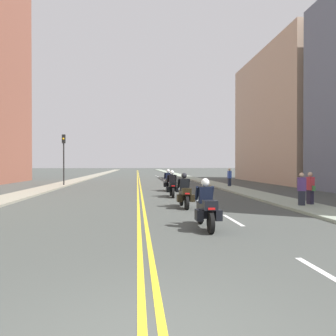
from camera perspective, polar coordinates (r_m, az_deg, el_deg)
The scene contains 15 objects.
ground_plane at distance 51.52m, azimuth -5.21°, elevation -1.61°, with size 264.00×264.00×0.00m, color #414541.
sidewalk_left at distance 52.03m, azimuth -13.51°, elevation -1.53°, with size 2.06×144.00×0.12m, color gray.
sidewalk_right at distance 52.08m, azimuth 3.09°, elevation -1.51°, with size 2.06×144.00×0.12m, color #94A08D.
centreline_yellow_inner at distance 51.52m, azimuth -5.34°, elevation -1.60°, with size 0.12×132.00×0.01m, color yellow.
centreline_yellow_outer at distance 51.52m, azimuth -5.07°, elevation -1.60°, with size 0.12×132.00×0.01m, color yellow.
lane_dashes_white at distance 32.72m, azimuth 0.60°, elevation -2.88°, with size 0.14×56.40×0.01m.
building_right_1 at distance 40.32m, azimuth 21.15°, elevation 8.15°, with size 8.46×17.69×14.62m.
motorcycle_0 at distance 10.25m, azimuth 6.61°, elevation -6.96°, with size 0.76×2.24×1.57m.
motorcycle_1 at distance 15.13m, azimuth 2.87°, elevation -4.51°, with size 0.77×2.09×1.61m.
motorcycle_2 at distance 20.10m, azimuth 0.72°, elevation -3.22°, with size 0.77×2.10×1.64m.
motorcycle_3 at distance 24.60m, azimuth 0.05°, elevation -2.48°, with size 0.77×2.12×1.65m.
traffic_light_near at distance 31.56m, azimuth -17.68°, elevation 2.90°, with size 0.28×0.38×4.74m.
pedestrian_0 at distance 16.93m, azimuth 23.49°, elevation -3.34°, with size 0.29×0.50×1.64m.
pedestrian_1 at distance 29.06m, azimuth 10.63°, elevation -1.64°, with size 0.29×0.50×1.66m.
pedestrian_2 at distance 16.29m, azimuth 22.22°, elevation -3.51°, with size 0.41×0.31×1.63m.
Camera 1 is at (-0.18, -3.48, 2.00)m, focal length 35.05 mm.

